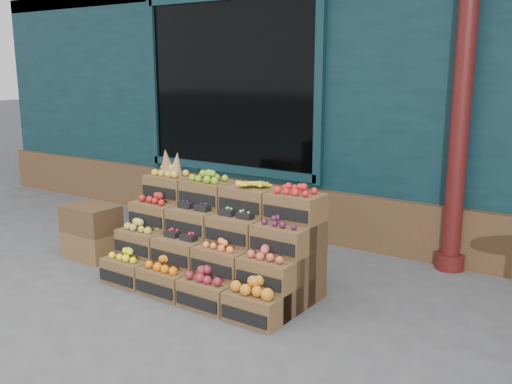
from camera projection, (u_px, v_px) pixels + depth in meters
The scene contains 5 objects.
ground at pixel (228, 311), 4.67m from camera, with size 60.00×60.00×0.00m, color #47474A.
shop_facade at pixel (439, 36), 8.27m from camera, with size 12.00×6.24×4.80m.
crate_display at pixel (215, 248), 5.14m from camera, with size 1.90×0.93×1.18m.
spare_crates at pixel (92, 232), 5.94m from camera, with size 0.57×0.40×0.56m.
shopkeeper at pixel (281, 138), 7.49m from camera, with size 0.77×0.50×2.10m, color #154B26.
Camera 1 is at (2.65, -3.46, 1.95)m, focal length 40.00 mm.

